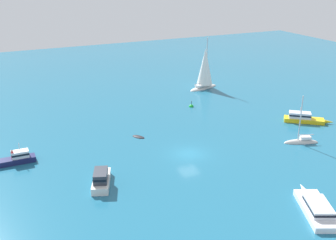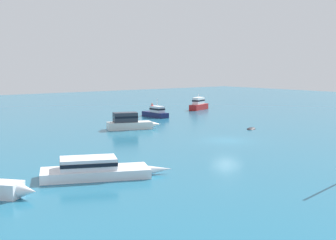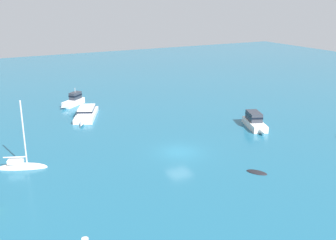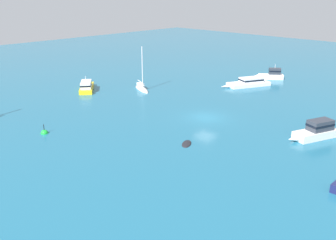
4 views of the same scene
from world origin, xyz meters
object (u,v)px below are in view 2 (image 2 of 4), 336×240
(powerboat, at_px, (130,122))
(launch_1, at_px, (155,112))
(powerboat_1, at_px, (199,105))
(rib, at_px, (251,129))
(cabin_cruiser_1, at_px, (95,169))

(powerboat, xyz_separation_m, launch_1, (9.47, 7.96, -0.15))
(powerboat_1, height_order, rib, powerboat_1)
(cabin_cruiser_1, bearing_deg, launch_1, 71.62)
(powerboat, distance_m, rib, 13.74)
(powerboat, distance_m, launch_1, 12.37)
(cabin_cruiser_1, height_order, rib, cabin_cruiser_1)
(cabin_cruiser_1, relative_size, powerboat, 1.35)
(powerboat, relative_size, powerboat_1, 1.14)
(powerboat, bearing_deg, launch_1, 60.66)
(cabin_cruiser_1, relative_size, powerboat_1, 1.54)
(rib, bearing_deg, powerboat_1, 30.43)
(cabin_cruiser_1, xyz_separation_m, powerboat, (14.22, 17.50, 0.21))
(powerboat, xyz_separation_m, powerboat_1, (21.41, 12.02, 0.04))
(cabin_cruiser_1, height_order, powerboat_1, powerboat_1)
(launch_1, xyz_separation_m, rib, (1.30, -16.46, -0.62))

